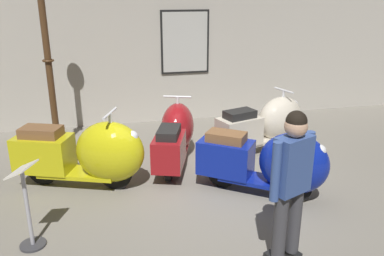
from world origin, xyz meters
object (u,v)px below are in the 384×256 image
(scooter_3, at_px, (268,123))
(lamppost, at_px, (47,51))
(scooter_1, at_px, (175,134))
(visitor_0, at_px, (291,179))
(scooter_2, at_px, (272,162))
(info_stanchion, at_px, (28,214))
(scooter_0, at_px, (90,153))

(scooter_3, distance_m, lamppost, 3.87)
(scooter_1, bearing_deg, visitor_0, -148.29)
(scooter_3, relative_size, visitor_0, 1.09)
(scooter_1, distance_m, scooter_2, 1.75)
(scooter_1, distance_m, scooter_3, 1.68)
(info_stanchion, bearing_deg, lamppost, 88.88)
(visitor_0, xyz_separation_m, info_stanchion, (-2.56, 0.87, -0.53))
(scooter_3, xyz_separation_m, visitor_0, (-1.07, -2.91, 0.46))
(scooter_1, bearing_deg, info_stanchion, 152.96)
(scooter_2, height_order, info_stanchion, scooter_2)
(scooter_3, distance_m, visitor_0, 3.14)
(scooter_1, height_order, lamppost, lamppost)
(scooter_0, distance_m, info_stanchion, 1.43)
(visitor_0, relative_size, info_stanchion, 1.66)
(scooter_0, relative_size, info_stanchion, 1.95)
(scooter_0, distance_m, scooter_1, 1.45)
(scooter_1, relative_size, info_stanchion, 1.79)
(scooter_2, xyz_separation_m, visitor_0, (-0.43, -1.33, 0.45))
(scooter_1, height_order, scooter_3, scooter_3)
(scooter_3, relative_size, info_stanchion, 1.80)
(scooter_0, xyz_separation_m, scooter_2, (2.35, -0.82, -0.03))
(lamppost, xyz_separation_m, visitor_0, (2.50, -3.74, -0.78))
(scooter_2, bearing_deg, scooter_3, 104.48)
(scooter_0, bearing_deg, scooter_1, 45.44)
(lamppost, height_order, visitor_0, lamppost)
(visitor_0, distance_m, info_stanchion, 2.76)
(scooter_0, height_order, info_stanchion, scooter_0)
(scooter_2, bearing_deg, scooter_1, 162.65)
(scooter_0, height_order, scooter_2, scooter_0)
(lamppost, bearing_deg, scooter_2, -39.43)
(lamppost, relative_size, info_stanchion, 3.06)
(scooter_1, xyz_separation_m, scooter_2, (1.03, -1.41, 0.02))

